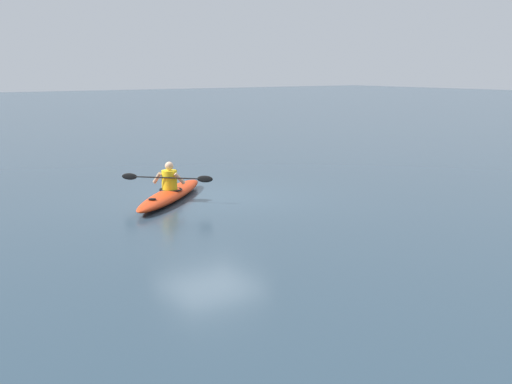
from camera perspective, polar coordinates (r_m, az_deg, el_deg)
ground_plane at (r=17.65m, az=-3.94°, el=-0.40°), size 160.00×160.00×0.00m
kayak at (r=17.25m, az=-7.18°, el=-0.21°), size 3.62×3.47×0.29m
kayaker at (r=17.11m, az=-7.29°, el=1.15°), size 1.64×1.74×0.70m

